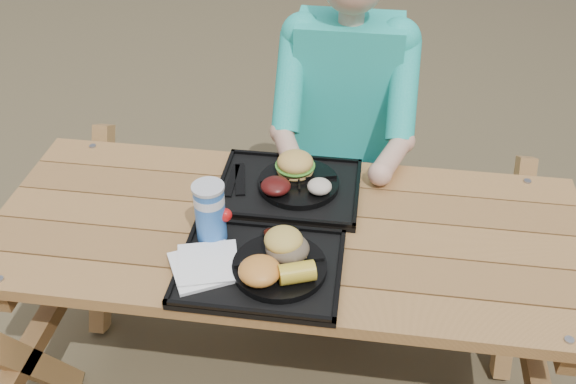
# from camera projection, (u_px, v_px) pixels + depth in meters

# --- Properties ---
(ground) EXTENTS (60.00, 60.00, 0.00)m
(ground) POSITION_uv_depth(u_px,v_px,m) (288.00, 380.00, 2.39)
(ground) COLOR #999999
(ground) RESTS_ON ground
(picnic_table) EXTENTS (1.80, 1.49, 0.75)m
(picnic_table) POSITION_uv_depth(u_px,v_px,m) (288.00, 311.00, 2.16)
(picnic_table) COLOR #999999
(picnic_table) RESTS_ON ground
(tray_near) EXTENTS (0.45, 0.35, 0.02)m
(tray_near) POSITION_uv_depth(u_px,v_px,m) (260.00, 269.00, 1.77)
(tray_near) COLOR black
(tray_near) RESTS_ON picnic_table
(tray_far) EXTENTS (0.45, 0.35, 0.02)m
(tray_far) POSITION_uv_depth(u_px,v_px,m) (289.00, 189.00, 2.06)
(tray_far) COLOR black
(tray_far) RESTS_ON picnic_table
(plate_near) EXTENTS (0.26, 0.26, 0.02)m
(plate_near) POSITION_uv_depth(u_px,v_px,m) (279.00, 267.00, 1.75)
(plate_near) COLOR black
(plate_near) RESTS_ON tray_near
(plate_far) EXTENTS (0.26, 0.26, 0.02)m
(plate_far) POSITION_uv_depth(u_px,v_px,m) (299.00, 183.00, 2.06)
(plate_far) COLOR black
(plate_far) RESTS_ON tray_far
(napkin_stack) EXTENTS (0.23, 0.23, 0.02)m
(napkin_stack) POSITION_uv_depth(u_px,v_px,m) (204.00, 266.00, 1.75)
(napkin_stack) COLOR white
(napkin_stack) RESTS_ON tray_near
(soda_cup) EXTENTS (0.09, 0.09, 0.18)m
(soda_cup) POSITION_uv_depth(u_px,v_px,m) (210.00, 214.00, 1.81)
(soda_cup) COLOR blue
(soda_cup) RESTS_ON tray_near
(condiment_bbq) EXTENTS (0.05, 0.05, 0.03)m
(condiment_bbq) POSITION_uv_depth(u_px,v_px,m) (270.00, 236.00, 1.85)
(condiment_bbq) COLOR black
(condiment_bbq) RESTS_ON tray_near
(condiment_mustard) EXTENTS (0.05, 0.05, 0.03)m
(condiment_mustard) POSITION_uv_depth(u_px,v_px,m) (291.00, 234.00, 1.85)
(condiment_mustard) COLOR yellow
(condiment_mustard) RESTS_ON tray_near
(sandwich) EXTENTS (0.11, 0.11, 0.12)m
(sandwich) POSITION_uv_depth(u_px,v_px,m) (287.00, 239.00, 1.74)
(sandwich) COLOR gold
(sandwich) RESTS_ON plate_near
(mac_cheese) EXTENTS (0.11, 0.11, 0.06)m
(mac_cheese) POSITION_uv_depth(u_px,v_px,m) (260.00, 271.00, 1.68)
(mac_cheese) COLOR gold
(mac_cheese) RESTS_ON plate_near
(corn_cob) EXTENTS (0.12, 0.12, 0.06)m
(corn_cob) POSITION_uv_depth(u_px,v_px,m) (297.00, 273.00, 1.68)
(corn_cob) COLOR gold
(corn_cob) RESTS_ON plate_near
(cutlery_far) EXTENTS (0.07, 0.18, 0.01)m
(cutlery_far) POSITION_uv_depth(u_px,v_px,m) (240.00, 179.00, 2.08)
(cutlery_far) COLOR black
(cutlery_far) RESTS_ON tray_far
(burger) EXTENTS (0.12, 0.12, 0.11)m
(burger) POSITION_uv_depth(u_px,v_px,m) (295.00, 158.00, 2.06)
(burger) COLOR gold
(burger) RESTS_ON plate_far
(baked_beans) EXTENTS (0.09, 0.09, 0.04)m
(baked_beans) POSITION_uv_depth(u_px,v_px,m) (276.00, 186.00, 1.99)
(baked_beans) COLOR #480F0E
(baked_beans) RESTS_ON plate_far
(potato_salad) EXTENTS (0.08, 0.08, 0.04)m
(potato_salad) POSITION_uv_depth(u_px,v_px,m) (319.00, 186.00, 1.99)
(potato_salad) COLOR beige
(potato_salad) RESTS_ON plate_far
(diner) EXTENTS (0.48, 0.84, 1.28)m
(diner) POSITION_uv_depth(u_px,v_px,m) (344.00, 141.00, 2.51)
(diner) COLOR #1CC8C1
(diner) RESTS_ON ground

